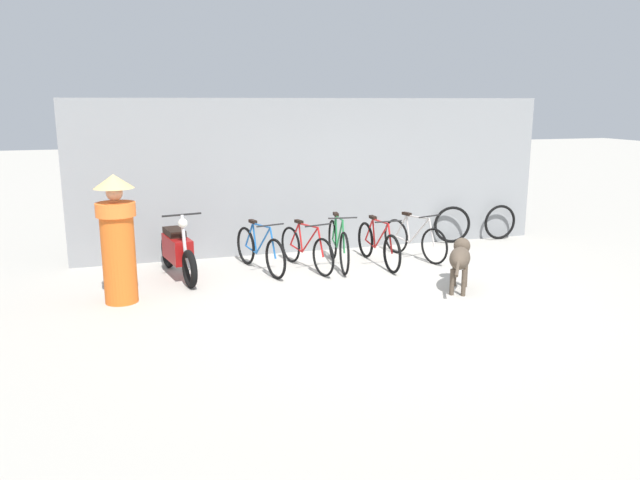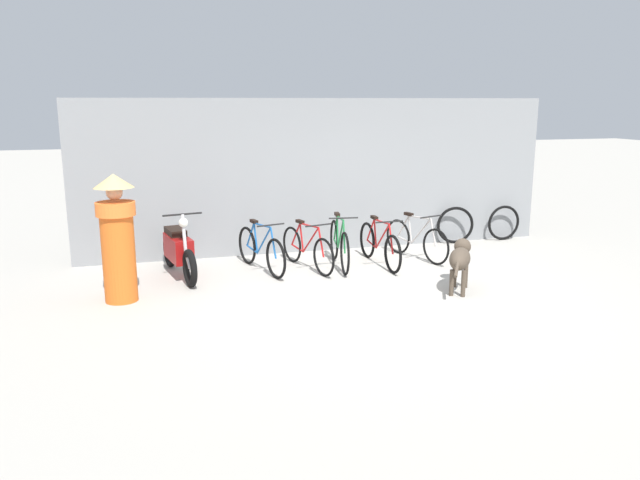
# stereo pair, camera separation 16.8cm
# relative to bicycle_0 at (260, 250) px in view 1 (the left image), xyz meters

# --- Properties ---
(ground_plane) EXTENTS (60.00, 60.00, 0.00)m
(ground_plane) POSITION_rel_bicycle_0_xyz_m (1.36, -1.82, -0.34)
(ground_plane) COLOR #ADA89E
(shop_wall_back) EXTENTS (8.59, 0.20, 2.70)m
(shop_wall_back) POSITION_rel_bicycle_0_xyz_m (1.36, 1.17, 1.01)
(shop_wall_back) COLOR gray
(shop_wall_back) RESTS_ON ground
(bicycle_0) EXTENTS (0.55, 1.62, 0.82)m
(bicycle_0) POSITION_rel_bicycle_0_xyz_m (0.00, 0.00, 0.00)
(bicycle_0) COLOR black
(bicycle_0) RESTS_ON ground
(bicycle_1) EXTENTS (0.54, 1.58, 0.79)m
(bicycle_1) POSITION_rel_bicycle_0_xyz_m (0.74, -0.08, -0.01)
(bicycle_1) COLOR black
(bicycle_1) RESTS_ON ground
(bicycle_2) EXTENTS (0.46, 1.68, 0.88)m
(bicycle_2) POSITION_rel_bicycle_0_xyz_m (1.28, -0.08, 0.03)
(bicycle_2) COLOR black
(bicycle_2) RESTS_ON ground
(bicycle_3) EXTENTS (0.46, 1.69, 0.81)m
(bicycle_3) POSITION_rel_bicycle_0_xyz_m (1.94, -0.19, -0.00)
(bicycle_3) COLOR black
(bicycle_3) RESTS_ON ground
(bicycle_4) EXTENTS (0.57, 1.50, 0.80)m
(bicycle_4) POSITION_rel_bicycle_0_xyz_m (2.70, 0.03, -0.00)
(bicycle_4) COLOR black
(bicycle_4) RESTS_ON ground
(motorcycle) EXTENTS (0.58, 1.80, 1.04)m
(motorcycle) POSITION_rel_bicycle_0_xyz_m (-1.27, 0.04, 0.07)
(motorcycle) COLOR black
(motorcycle) RESTS_ON ground
(stray_dog) EXTENTS (0.78, 1.10, 0.68)m
(stray_dog) POSITION_rel_bicycle_0_xyz_m (2.53, -1.80, 0.13)
(stray_dog) COLOR #4C3F33
(stray_dog) RESTS_ON ground
(person_in_robes) EXTENTS (0.58, 0.58, 1.73)m
(person_in_robes) POSITION_rel_bicycle_0_xyz_m (-2.11, -0.97, 0.57)
(person_in_robes) COLOR orange
(person_in_robes) RESTS_ON ground
(spare_tire_left) EXTENTS (0.70, 0.20, 0.71)m
(spare_tire_left) POSITION_rel_bicycle_0_xyz_m (3.91, 0.91, 0.01)
(spare_tire_left) COLOR black
(spare_tire_left) RESTS_ON ground
(spare_tire_right) EXTENTS (0.68, 0.05, 0.68)m
(spare_tire_right) POSITION_rel_bicycle_0_xyz_m (4.96, 0.92, 0.00)
(spare_tire_right) COLOR black
(spare_tire_right) RESTS_ON ground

